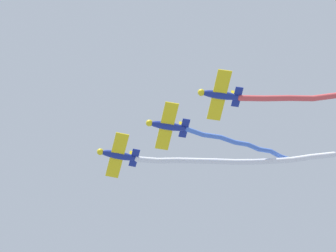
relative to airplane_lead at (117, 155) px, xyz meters
The scene contains 5 objects.
airplane_lead is the anchor object (origin of this frame).
smoke_trail_lead 16.74m from the airplane_lead, 145.14° to the right, with size 24.76×15.01×2.98m.
airplane_left_wing 8.38m from the airplane_lead, behind, with size 6.43×7.13×1.97m.
smoke_trail_left_wing 17.76m from the airplane_lead, 152.28° to the right, with size 10.25×15.45×4.59m.
airplane_right_wing 16.75m from the airplane_lead, behind, with size 6.37×7.25×1.97m.
Camera 1 is at (-36.01, 43.49, 6.46)m, focal length 73.83 mm.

